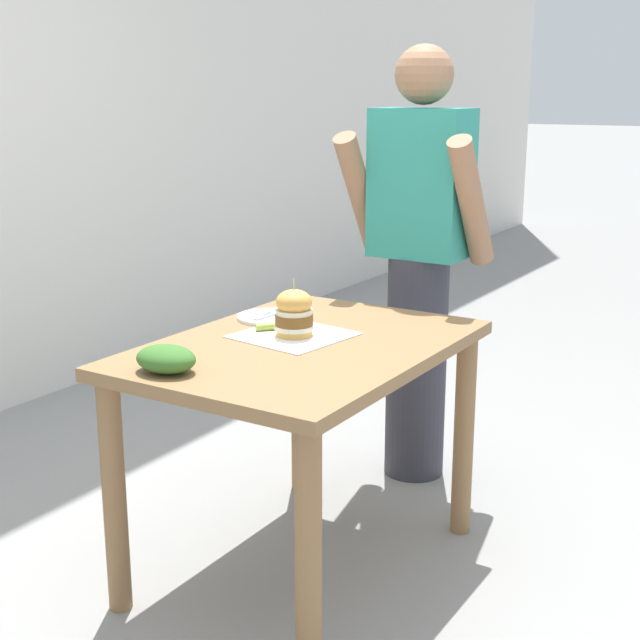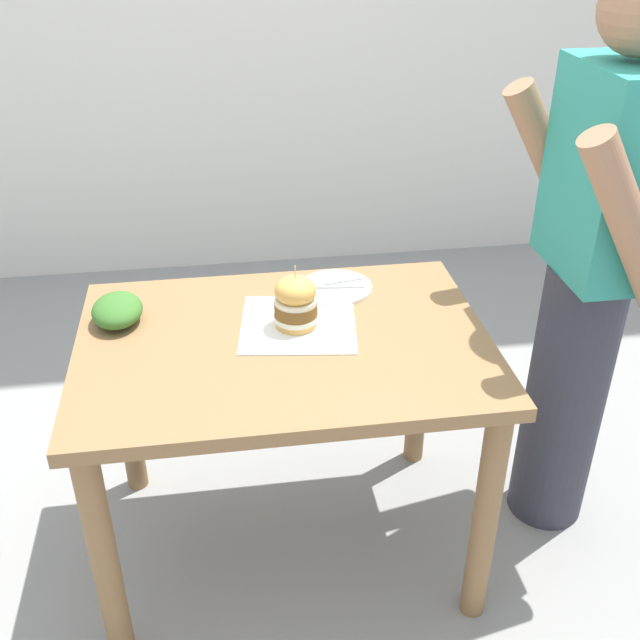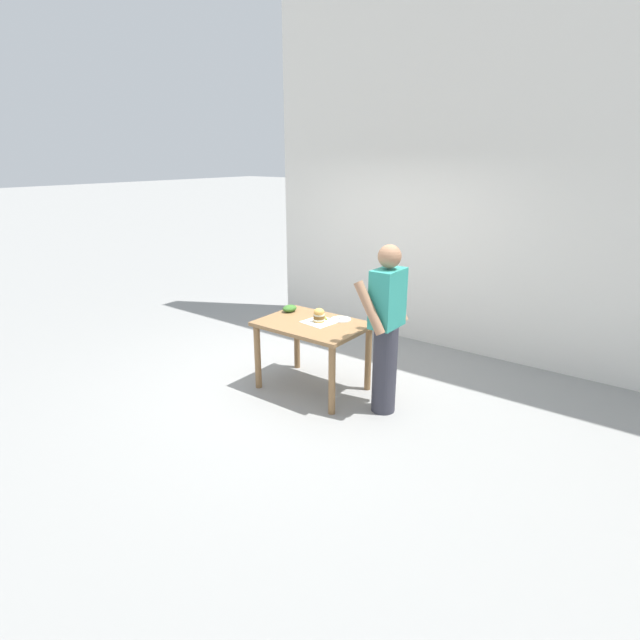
{
  "view_description": "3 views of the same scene",
  "coord_description": "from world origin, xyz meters",
  "px_view_note": "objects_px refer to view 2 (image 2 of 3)",
  "views": [
    {
      "loc": [
        1.45,
        -2.22,
        1.52
      ],
      "look_at": [
        0.0,
        0.1,
        0.82
      ],
      "focal_mm": 50.0,
      "sensor_mm": 36.0,
      "label": 1
    },
    {
      "loc": [
        1.72,
        -0.16,
        1.84
      ],
      "look_at": [
        0.0,
        0.1,
        0.82
      ],
      "focal_mm": 42.0,
      "sensor_mm": 36.0,
      "label": 2
    },
    {
      "loc": [
        3.98,
        3.06,
        2.47
      ],
      "look_at": [
        0.0,
        0.1,
        0.82
      ],
      "focal_mm": 28.0,
      "sensor_mm": 36.0,
      "label": 3
    }
  ],
  "objects_px": {
    "pickle_spear": "(294,303)",
    "side_salad": "(117,310)",
    "sandwich": "(296,302)",
    "side_plate_with_forks": "(336,287)",
    "diner_across_table": "(589,274)",
    "patio_table": "(285,378)"
  },
  "relations": [
    {
      "from": "sandwich",
      "to": "pickle_spear",
      "type": "xyz_separation_m",
      "value": [
        -0.11,
        0.01,
        -0.06
      ]
    },
    {
      "from": "sandwich",
      "to": "side_salad",
      "type": "xyz_separation_m",
      "value": [
        -0.1,
        -0.49,
        -0.04
      ]
    },
    {
      "from": "patio_table",
      "to": "side_plate_with_forks",
      "type": "xyz_separation_m",
      "value": [
        -0.26,
        0.19,
        0.14
      ]
    },
    {
      "from": "patio_table",
      "to": "side_salad",
      "type": "distance_m",
      "value": 0.5
    },
    {
      "from": "sandwich",
      "to": "pickle_spear",
      "type": "distance_m",
      "value": 0.12
    },
    {
      "from": "patio_table",
      "to": "side_salad",
      "type": "xyz_separation_m",
      "value": [
        -0.16,
        -0.45,
        0.17
      ]
    },
    {
      "from": "pickle_spear",
      "to": "side_plate_with_forks",
      "type": "relative_size",
      "value": 0.37
    },
    {
      "from": "pickle_spear",
      "to": "side_plate_with_forks",
      "type": "bearing_deg",
      "value": 124.14
    },
    {
      "from": "side_plate_with_forks",
      "to": "side_salad",
      "type": "distance_m",
      "value": 0.65
    },
    {
      "from": "sandwich",
      "to": "side_plate_with_forks",
      "type": "height_order",
      "value": "sandwich"
    },
    {
      "from": "sandwich",
      "to": "side_salad",
      "type": "relative_size",
      "value": 1.02
    },
    {
      "from": "sandwich",
      "to": "side_plate_with_forks",
      "type": "bearing_deg",
      "value": 143.88
    },
    {
      "from": "side_plate_with_forks",
      "to": "diner_across_table",
      "type": "relative_size",
      "value": 0.13
    },
    {
      "from": "side_plate_with_forks",
      "to": "diner_across_table",
      "type": "height_order",
      "value": "diner_across_table"
    },
    {
      "from": "sandwich",
      "to": "diner_across_table",
      "type": "height_order",
      "value": "diner_across_table"
    },
    {
      "from": "sandwich",
      "to": "side_salad",
      "type": "distance_m",
      "value": 0.5
    },
    {
      "from": "side_plate_with_forks",
      "to": "side_salad",
      "type": "height_order",
      "value": "side_salad"
    },
    {
      "from": "pickle_spear",
      "to": "side_salad",
      "type": "distance_m",
      "value": 0.5
    },
    {
      "from": "patio_table",
      "to": "sandwich",
      "type": "relative_size",
      "value": 6.06
    },
    {
      "from": "pickle_spear",
      "to": "side_plate_with_forks",
      "type": "height_order",
      "value": "pickle_spear"
    },
    {
      "from": "patio_table",
      "to": "pickle_spear",
      "type": "height_order",
      "value": "pickle_spear"
    },
    {
      "from": "diner_across_table",
      "to": "patio_table",
      "type": "bearing_deg",
      "value": -88.05
    }
  ]
}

